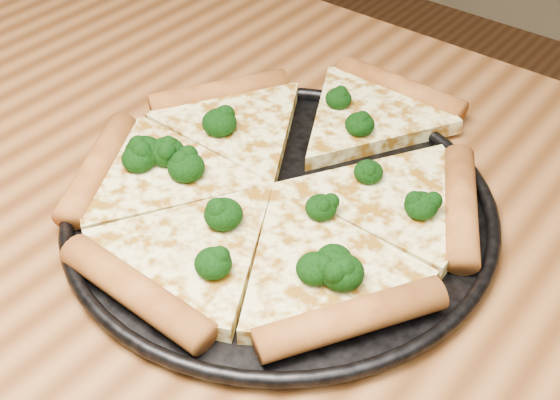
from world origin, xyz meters
The scene contains 4 objects.
dining_table centered at (0.00, 0.00, 0.66)m, with size 1.20×0.90×0.75m.
pizza_pan centered at (-0.04, 0.09, 0.76)m, with size 0.37×0.37×0.02m.
pizza centered at (-0.05, 0.10, 0.77)m, with size 0.37×0.39×0.03m.
broccoli_florets centered at (-0.06, 0.08, 0.78)m, with size 0.26×0.27×0.03m.
Camera 1 is at (0.26, -0.29, 1.17)m, focal length 47.12 mm.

